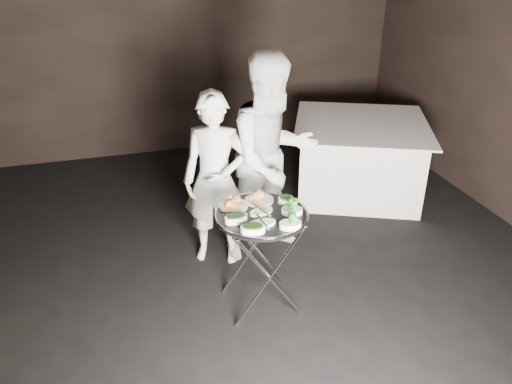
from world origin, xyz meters
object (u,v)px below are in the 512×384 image
object	(u,v)px
waiter_left	(216,181)
dining_table	(358,157)
tray_stand	(261,256)
waiter_right	(273,158)
serving_tray	(262,215)

from	to	relation	value
waiter_left	dining_table	distance (m)	2.10
tray_stand	waiter_right	bearing A→B (deg)	66.45
tray_stand	waiter_right	xyz separation A→B (m)	(0.33, 0.76, 0.48)
tray_stand	waiter_left	distance (m)	0.84
waiter_right	serving_tray	bearing A→B (deg)	-127.71
tray_stand	serving_tray	world-z (taller)	serving_tray
waiter_left	serving_tray	bearing A→B (deg)	-53.90
waiter_left	waiter_right	xyz separation A→B (m)	(0.53, 0.01, 0.15)
serving_tray	waiter_right	distance (m)	0.84
serving_tray	waiter_left	world-z (taller)	waiter_left
waiter_right	tray_stand	bearing A→B (deg)	-127.71
waiter_left	dining_table	size ratio (longest dim) A/B	1.08
tray_stand	waiter_left	xyz separation A→B (m)	(-0.19, 0.75, 0.33)
tray_stand	serving_tray	bearing A→B (deg)	-159.44
tray_stand	waiter_right	world-z (taller)	waiter_right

